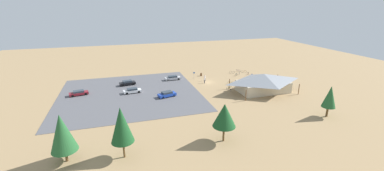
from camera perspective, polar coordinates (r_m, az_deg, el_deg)
ground at (r=74.23m, az=3.30°, el=0.75°), size 160.00×160.00×0.00m
parking_lot_asphalt at (r=66.74m, az=-14.05°, el=-1.83°), size 35.31×34.21×0.05m
bike_pavilion at (r=68.18m, az=16.11°, el=0.85°), size 15.65×9.62×4.89m
trash_bin at (r=80.67m, az=2.10°, el=2.55°), size 0.60×0.60×0.90m
lot_sign at (r=77.31m, az=0.46°, el=2.59°), size 0.56×0.08×2.20m
pine_east at (r=40.85m, az=-27.71°, el=-9.61°), size 3.79×3.79×7.64m
pine_far_west at (r=57.75m, az=29.12°, el=-2.30°), size 2.72×2.72×6.66m
pine_center at (r=38.26m, az=-15.91°, el=-8.70°), size 3.43×3.43×8.30m
pine_midwest at (r=41.74m, az=7.46°, el=-6.79°), size 3.93×3.93×6.86m
bicycle_teal_near_porch at (r=81.89m, az=10.07°, el=2.47°), size 1.44×1.16×0.83m
bicycle_white_trailside at (r=84.51m, az=9.14°, el=3.01°), size 1.49×0.97×0.87m
bicycle_blue_front_row at (r=83.63m, az=10.78°, el=2.77°), size 0.90×1.51×0.91m
bicycle_purple_lone_west at (r=87.21m, az=10.59°, el=3.39°), size 1.23×1.11×0.80m
bicycle_red_lone_east at (r=84.32m, az=12.77°, el=2.73°), size 1.07×1.44×0.78m
bicycle_yellow_yard_left at (r=73.13m, az=8.82°, el=0.61°), size 1.50×0.90×0.90m
bicycle_orange_back_row at (r=86.37m, az=11.89°, el=3.17°), size 1.60×0.71×0.83m
bicycle_green_mid_cluster at (r=68.82m, az=8.54°, el=-0.55°), size 1.66×0.49×0.76m
bicycle_silver_yard_right at (r=67.11m, az=8.50°, el=-1.06°), size 0.72×1.63×0.78m
car_white_back_corner at (r=66.84m, az=-13.57°, el=-1.14°), size 4.72×2.25×1.30m
car_black_aisle_side at (r=73.53m, az=-14.62°, el=0.60°), size 4.67×2.45×1.40m
car_blue_inner_stall at (r=62.67m, az=-5.77°, el=-1.98°), size 4.80×2.93×1.38m
car_maroon_far_end at (r=69.66m, az=-24.59°, el=-1.56°), size 4.81×2.66×1.26m
car_silver_mid_lot at (r=76.33m, az=-4.48°, el=1.78°), size 4.87×1.98×1.31m
visitor_at_bikes at (r=75.24m, az=2.96°, el=1.78°), size 0.36×0.36×1.85m
visitor_crossing_yard at (r=79.54m, az=13.60°, el=2.15°), size 0.36×0.36×1.75m
visitor_by_pavilion at (r=73.14m, az=2.89°, el=1.26°), size 0.36×0.39×1.80m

